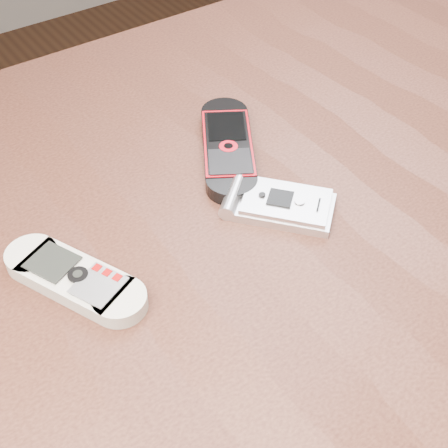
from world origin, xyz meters
TOP-DOWN VIEW (x-y plane):
  - table at (0.00, 0.00)m, footprint 1.20×0.80m
  - nokia_white at (-0.14, 0.02)m, footprint 0.10×0.15m
  - nokia_black_red at (0.08, 0.09)m, footprint 0.13×0.17m
  - motorola_razr at (0.07, -0.01)m, footprint 0.11×0.12m

SIDE VIEW (x-z plane):
  - table at x=0.00m, z-range 0.27..1.02m
  - nokia_white at x=-0.14m, z-range 0.75..0.77m
  - motorola_razr at x=0.07m, z-range 0.75..0.77m
  - nokia_black_red at x=0.08m, z-range 0.75..0.77m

